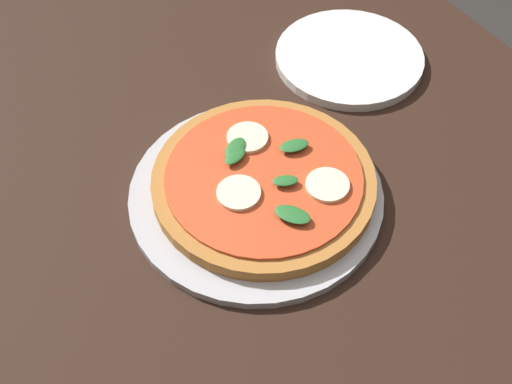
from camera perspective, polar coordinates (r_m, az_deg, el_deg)
name	(u,v)px	position (r m, az deg, el deg)	size (l,w,h in m)	color
dining_table	(224,242)	(0.85, -2.93, -4.57)	(1.25, 1.04, 0.72)	black
serving_tray	(256,194)	(0.77, 0.00, -0.19)	(0.31, 0.31, 0.01)	#B2B2B7
pizza	(264,180)	(0.76, 0.72, 1.06)	(0.27, 0.27, 0.03)	#B27033
plate_white	(349,57)	(0.97, 8.41, 11.94)	(0.22, 0.22, 0.01)	white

